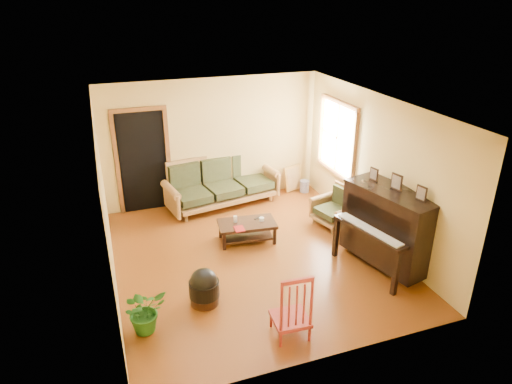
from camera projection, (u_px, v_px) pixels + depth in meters
name	position (u px, v px, depth m)	size (l,w,h in m)	color
floor	(253.00, 256.00, 7.77)	(5.00, 5.00, 0.00)	#59280B
doorway	(143.00, 162.00, 9.04)	(1.08, 0.16, 2.05)	black
window	(337.00, 138.00, 8.95)	(0.12, 1.36, 1.46)	white
sofa	(223.00, 183.00, 9.44)	(2.33, 0.98, 1.00)	olive
coffee_table	(247.00, 232.00, 8.18)	(1.01, 0.55, 0.37)	black
armchair	(334.00, 207.00, 8.65)	(0.72, 0.76, 0.76)	olive
piano	(388.00, 229.00, 7.27)	(0.89, 1.51, 1.34)	black
footstool	(204.00, 291.00, 6.53)	(0.44, 0.44, 0.42)	black
red_chair	(291.00, 303.00, 5.83)	(0.46, 0.50, 0.98)	maroon
leaning_frame	(293.00, 178.00, 10.21)	(0.45, 0.10, 0.60)	#BF8F3F
ceramic_crock	(305.00, 186.00, 10.21)	(0.21, 0.21, 0.26)	#3646A3
potted_plant	(145.00, 310.00, 5.97)	(0.56, 0.49, 0.63)	#225D1A
book	(235.00, 230.00, 7.84)	(0.17, 0.23, 0.02)	maroon
candle	(235.00, 219.00, 8.10)	(0.07, 0.07, 0.12)	silver
glass_jar	(262.00, 219.00, 8.16)	(0.09, 0.09, 0.06)	white
remote	(257.00, 218.00, 8.25)	(0.14, 0.04, 0.01)	black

